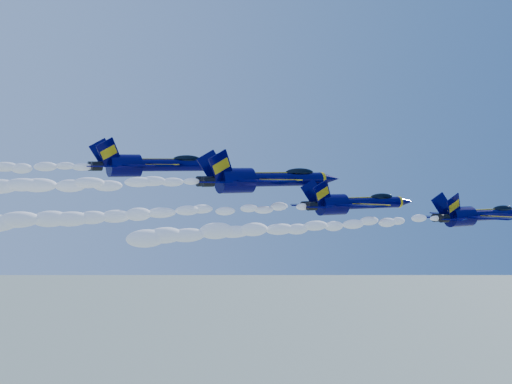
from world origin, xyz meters
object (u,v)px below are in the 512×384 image
jet_second (354,203)px  jet_fourth (152,165)px  jet_lead (479,215)px  jet_third (264,179)px

jet_second → jet_fourth: size_ratio=0.87×
jet_second → jet_fourth: jet_fourth is taller
jet_lead → jet_second: size_ratio=0.98×
jet_lead → jet_second: bearing=159.5°
jet_lead → jet_third: jet_third is taller
jet_lead → jet_third: 27.08m
jet_lead → jet_third: size_ratio=0.82×
jet_second → jet_lead: bearing=-20.5°
jet_second → jet_fourth: bearing=138.9°
jet_lead → jet_fourth: 41.34m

